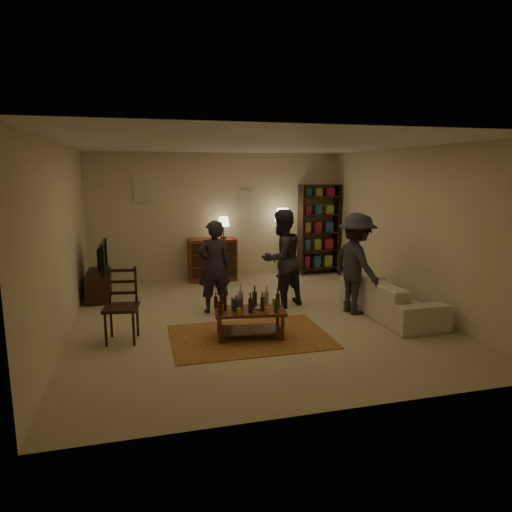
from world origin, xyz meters
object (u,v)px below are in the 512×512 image
object	(u,v)px
bookshelf	(319,229)
dresser	(213,258)
dining_chair	(122,302)
floor_lamp	(283,219)
coffee_table	(249,312)
tv_stand	(99,278)
person_left	(214,267)
person_right	(282,259)
sofa	(390,297)
person_by_sofa	(356,264)

from	to	relation	value
bookshelf	dresser	bearing A→B (deg)	-178.43
dining_chair	floor_lamp	distance (m)	4.62
coffee_table	tv_stand	bearing A→B (deg)	129.85
coffee_table	floor_lamp	world-z (taller)	floor_lamp
person_left	person_right	xyz separation A→B (m)	(1.17, 0.04, 0.07)
dining_chair	sofa	xyz separation A→B (m)	(4.17, 0.08, -0.24)
dining_chair	person_right	bearing A→B (deg)	29.15
person_by_sofa	sofa	bearing A→B (deg)	-125.68
dresser	person_by_sofa	distance (m)	3.45
floor_lamp	dining_chair	bearing A→B (deg)	-136.69
person_left	dresser	bearing A→B (deg)	-104.95
coffee_table	dining_chair	world-z (taller)	dining_chair
tv_stand	dining_chair	bearing A→B (deg)	-78.26
dresser	person_left	world-z (taller)	person_left
coffee_table	person_right	xyz separation A→B (m)	(0.90, 1.33, 0.47)
floor_lamp	sofa	size ratio (longest dim) A/B	0.73
dining_chair	person_left	xyz separation A→B (m)	(1.44, 0.95, 0.22)
dresser	person_right	bearing A→B (deg)	-69.27
person_by_sofa	person_right	bearing A→B (deg)	48.45
person_left	person_by_sofa	xyz separation A→B (m)	(2.23, -0.62, 0.06)
bookshelf	floor_lamp	world-z (taller)	bookshelf
floor_lamp	person_right	bearing A→B (deg)	-108.30
coffee_table	bookshelf	world-z (taller)	bookshelf
dresser	floor_lamp	xyz separation A→B (m)	(1.54, -0.06, 0.80)
dresser	person_left	size ratio (longest dim) A/B	0.89
dining_chair	bookshelf	distance (m)	5.35
dresser	tv_stand	bearing A→B (deg)	-157.93
coffee_table	floor_lamp	distance (m)	3.93
dresser	person_by_sofa	bearing A→B (deg)	-56.57
person_right	person_by_sofa	xyz separation A→B (m)	(1.06, -0.67, -0.02)
tv_stand	bookshelf	world-z (taller)	bookshelf
dresser	person_by_sofa	size ratio (longest dim) A/B	0.83
tv_stand	bookshelf	bearing A→B (deg)	11.80
sofa	person_by_sofa	xyz separation A→B (m)	(-0.50, 0.25, 0.52)
person_right	person_by_sofa	distance (m)	1.25
dining_chair	bookshelf	size ratio (longest dim) A/B	0.51
tv_stand	dresser	size ratio (longest dim) A/B	0.78
floor_lamp	person_left	world-z (taller)	person_left
dresser	coffee_table	bearing A→B (deg)	-91.09
tv_stand	person_by_sofa	size ratio (longest dim) A/B	0.64
person_left	person_by_sofa	bearing A→B (deg)	158.01
coffee_table	tv_stand	distance (m)	3.41
dining_chair	floor_lamp	xyz separation A→B (m)	(3.32, 3.13, 0.74)
dining_chair	sofa	bearing A→B (deg)	9.45
person_right	person_by_sofa	size ratio (longest dim) A/B	1.02
coffee_table	person_right	bearing A→B (deg)	55.95
coffee_table	sofa	distance (m)	2.50
coffee_table	person_by_sofa	world-z (taller)	person_by_sofa
bookshelf	sofa	bearing A→B (deg)	-90.82
floor_lamp	person_right	distance (m)	2.29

